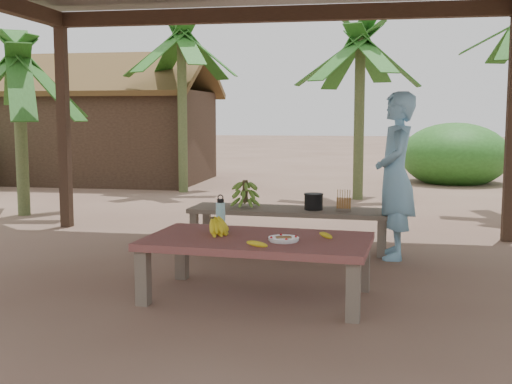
% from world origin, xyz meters
% --- Properties ---
extents(ground, '(80.00, 80.00, 0.00)m').
position_xyz_m(ground, '(0.00, 0.00, 0.00)').
color(ground, brown).
rests_on(ground, ground).
extents(work_table, '(1.87, 1.13, 0.50)m').
position_xyz_m(work_table, '(0.30, -0.56, 0.43)').
color(work_table, brown).
rests_on(work_table, ground).
extents(bench, '(2.23, 0.73, 0.45)m').
position_xyz_m(bench, '(0.30, 1.42, 0.39)').
color(bench, brown).
rests_on(bench, ground).
extents(ripe_banana_bunch, '(0.27, 0.24, 0.16)m').
position_xyz_m(ripe_banana_bunch, '(-0.10, -0.49, 0.58)').
color(ripe_banana_bunch, yellow).
rests_on(ripe_banana_bunch, work_table).
extents(plate, '(0.24, 0.24, 0.04)m').
position_xyz_m(plate, '(0.53, -0.67, 0.52)').
color(plate, white).
rests_on(plate, work_table).
extents(loose_banana_front, '(0.17, 0.07, 0.04)m').
position_xyz_m(loose_banana_front, '(0.36, -0.92, 0.52)').
color(loose_banana_front, yellow).
rests_on(loose_banana_front, work_table).
extents(loose_banana_side, '(0.13, 0.13, 0.04)m').
position_xyz_m(loose_banana_side, '(0.84, -0.47, 0.52)').
color(loose_banana_side, yellow).
rests_on(loose_banana_side, work_table).
extents(water_flask, '(0.08, 0.08, 0.30)m').
position_xyz_m(water_flask, '(-0.09, -0.23, 0.63)').
color(water_flask, '#44C4D5').
rests_on(water_flask, work_table).
extents(green_banana_stalk, '(0.30, 0.30, 0.32)m').
position_xyz_m(green_banana_stalk, '(-0.20, 1.45, 0.61)').
color(green_banana_stalk, '#598C2D').
rests_on(green_banana_stalk, bench).
extents(cooking_pot, '(0.20, 0.20, 0.17)m').
position_xyz_m(cooking_pot, '(0.58, 1.40, 0.54)').
color(cooking_pot, black).
rests_on(cooking_pot, bench).
extents(skewer_rack, '(0.18, 0.09, 0.24)m').
position_xyz_m(skewer_rack, '(0.91, 1.34, 0.57)').
color(skewer_rack, '#A57F47').
rests_on(skewer_rack, bench).
extents(woman, '(0.45, 0.65, 1.73)m').
position_xyz_m(woman, '(1.44, 1.15, 0.86)').
color(woman, '#68A0C5').
rests_on(woman, ground).
extents(hut, '(4.40, 3.43, 2.85)m').
position_xyz_m(hut, '(-4.50, 8.00, 1.10)').
color(hut, black).
rests_on(hut, ground).
extents(banana_plant_n, '(1.80, 1.80, 3.00)m').
position_xyz_m(banana_plant_n, '(0.97, 5.81, 2.52)').
color(banana_plant_n, '#596638').
rests_on(banana_plant_n, ground).
extents(banana_plant_nw, '(1.80, 1.80, 3.23)m').
position_xyz_m(banana_plant_nw, '(-2.38, 6.30, 2.74)').
color(banana_plant_nw, '#596638').
rests_on(banana_plant_nw, ground).
extents(banana_plant_w, '(1.80, 1.80, 2.52)m').
position_xyz_m(banana_plant_w, '(-3.89, 3.11, 2.04)').
color(banana_plant_w, '#596638').
rests_on(banana_plant_w, ground).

